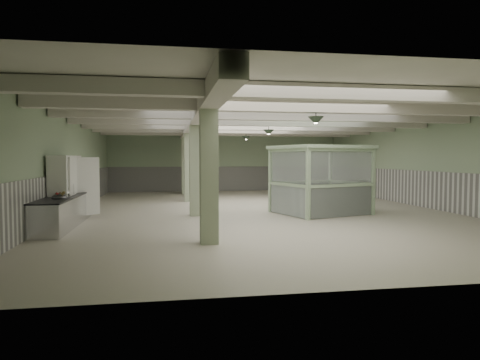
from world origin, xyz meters
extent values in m
plane|color=beige|center=(0.00, 0.00, 0.00)|extent=(20.00, 20.00, 0.00)
cube|color=silver|center=(0.00, 0.00, 3.60)|extent=(14.00, 20.00, 0.02)
cube|color=#9BB28E|center=(0.00, 10.00, 1.80)|extent=(14.00, 0.02, 3.60)
cube|color=#9BB28E|center=(0.00, -10.00, 1.80)|extent=(14.00, 0.02, 3.60)
cube|color=#9BB28E|center=(-7.00, 0.00, 1.80)|extent=(0.02, 20.00, 3.60)
cube|color=#9BB28E|center=(7.00, 0.00, 1.80)|extent=(0.02, 20.00, 3.60)
cube|color=white|center=(-6.97, 0.00, 0.75)|extent=(0.05, 19.90, 1.50)
cube|color=white|center=(6.97, 0.00, 0.75)|extent=(0.05, 19.90, 1.50)
cube|color=white|center=(0.00, 9.97, 0.75)|extent=(13.90, 0.05, 1.50)
cube|color=beige|center=(-2.50, 0.00, 3.38)|extent=(0.45, 19.90, 0.40)
cube|color=beige|center=(0.00, -7.50, 3.42)|extent=(13.90, 0.35, 0.32)
cube|color=beige|center=(0.00, -5.00, 3.42)|extent=(13.90, 0.35, 0.32)
cube|color=beige|center=(0.00, -2.50, 3.42)|extent=(13.90, 0.35, 0.32)
cube|color=beige|center=(0.00, 0.00, 3.42)|extent=(13.90, 0.35, 0.32)
cube|color=beige|center=(0.00, 2.50, 3.42)|extent=(13.90, 0.35, 0.32)
cube|color=beige|center=(0.00, 5.00, 3.42)|extent=(13.90, 0.35, 0.32)
cube|color=beige|center=(0.00, 7.50, 3.42)|extent=(13.90, 0.35, 0.32)
cube|color=#9FAE8C|center=(-2.50, -6.00, 1.80)|extent=(0.42, 0.42, 3.60)
cube|color=#9FAE8C|center=(-2.50, -1.00, 1.80)|extent=(0.42, 0.42, 3.60)
cube|color=#9FAE8C|center=(-2.50, 4.00, 1.80)|extent=(0.42, 0.42, 3.60)
cube|color=#9FAE8C|center=(-2.50, 8.00, 1.80)|extent=(0.42, 0.42, 3.60)
cone|color=#2C3B2C|center=(0.50, -5.00, 3.05)|extent=(0.44, 0.44, 0.22)
cone|color=#2C3B2C|center=(0.50, 0.50, 3.05)|extent=(0.44, 0.44, 0.22)
cone|color=#2C3B2C|center=(0.50, 5.50, 3.05)|extent=(0.44, 0.44, 0.22)
cube|color=silver|center=(-6.54, -2.60, 0.44)|extent=(0.79, 4.73, 0.88)
cube|color=black|center=(-6.54, -2.60, 0.89)|extent=(0.83, 4.77, 0.04)
cylinder|color=#B2B2B7|center=(-6.48, -2.43, 0.95)|extent=(0.37, 0.37, 0.10)
cube|color=white|center=(-6.65, -1.95, 1.02)|extent=(0.55, 2.22, 2.03)
cube|color=white|center=(-6.34, -2.46, 1.02)|extent=(0.06, 0.83, 1.93)
cube|color=white|center=(-6.22, -1.35, 1.02)|extent=(0.67, 0.58, 1.93)
cube|color=silver|center=(-6.30, -2.46, 1.02)|extent=(0.02, 0.05, 0.30)
cube|color=silver|center=(-6.30, -1.44, 1.02)|extent=(0.02, 0.05, 0.30)
cube|color=#A8C49D|center=(1.05, -2.76, 1.18)|extent=(0.15, 0.15, 2.37)
cube|color=#A8C49D|center=(0.34, -0.50, 1.18)|extent=(0.15, 0.15, 2.37)
cube|color=#A8C49D|center=(3.76, -1.90, 1.18)|extent=(0.15, 0.15, 2.37)
cube|color=#A8C49D|center=(3.05, 0.36, 1.18)|extent=(0.15, 0.15, 2.37)
cube|color=#A8C49D|center=(2.05, -1.20, 2.43)|extent=(3.74, 3.43, 0.12)
cube|color=silver|center=(2.41, -2.33, 0.55)|extent=(2.53, 0.85, 1.05)
cube|color=silver|center=(2.41, -2.33, 1.78)|extent=(2.53, 0.85, 1.22)
cube|color=silver|center=(1.69, -0.07, 0.55)|extent=(2.53, 0.85, 1.05)
cube|color=silver|center=(1.69, -0.07, 1.78)|extent=(2.53, 0.85, 1.22)
cube|color=silver|center=(0.70, -1.63, 0.55)|extent=(0.71, 2.08, 1.05)
cube|color=silver|center=(0.70, -1.63, 1.78)|extent=(0.71, 2.08, 1.22)
cube|color=silver|center=(3.40, -0.77, 0.55)|extent=(0.71, 2.08, 1.05)
cube|color=silver|center=(3.40, -0.77, 1.78)|extent=(0.71, 2.08, 1.22)
cube|color=#595B4B|center=(3.92, -0.70, 0.60)|extent=(0.50, 0.63, 1.21)
camera|label=1|loc=(-3.45, -16.12, 2.05)|focal=32.00mm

